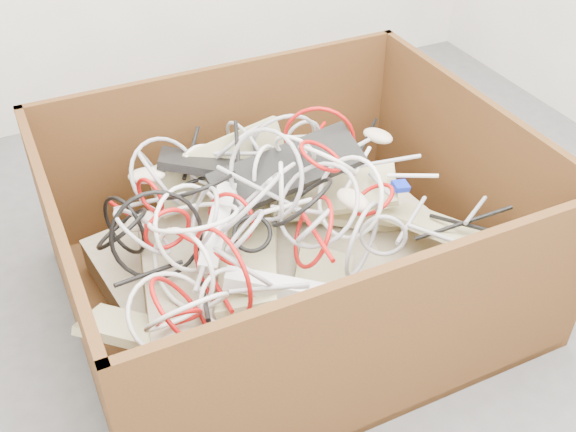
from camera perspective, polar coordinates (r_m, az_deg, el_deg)
name	(u,v)px	position (r m, az deg, el deg)	size (l,w,h in m)	color
ground	(333,316)	(2.09, 3.74, -8.30)	(3.00, 3.00, 0.00)	#48484B
cardboard_box	(285,264)	(2.05, -0.22, -3.99)	(1.27, 1.06, 0.57)	#3C280F
keyboard_pile	(282,225)	(1.97, -0.51, -0.75)	(1.24, 0.90, 0.39)	#BDB785
mice_scatter	(271,204)	(1.90, -1.44, 1.02)	(0.92, 0.71, 0.16)	beige
power_strip_left	(218,226)	(1.82, -5.88, -0.84)	(0.28, 0.05, 0.04)	silver
power_strip_right	(278,287)	(1.69, -0.82, -5.95)	(0.27, 0.05, 0.04)	silver
vga_plug	(400,186)	(2.00, 9.36, 2.48)	(0.04, 0.04, 0.02)	#0C21BD
cable_tangle	(240,211)	(1.83, -4.01, 0.45)	(1.13, 0.87, 0.47)	silver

